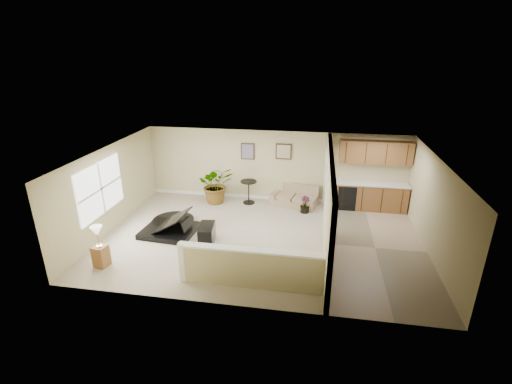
% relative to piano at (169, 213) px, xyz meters
% --- Properties ---
extents(floor, '(9.00, 9.00, 0.00)m').
position_rel_piano_xyz_m(floor, '(2.78, -0.06, -0.59)').
color(floor, '#BDB093').
rests_on(floor, ground).
extents(back_wall, '(9.00, 0.04, 2.50)m').
position_rel_piano_xyz_m(back_wall, '(2.78, 2.94, 0.66)').
color(back_wall, '#C1B583').
rests_on(back_wall, floor).
extents(front_wall, '(9.00, 0.04, 2.50)m').
position_rel_piano_xyz_m(front_wall, '(2.78, -3.06, 0.66)').
color(front_wall, '#C1B583').
rests_on(front_wall, floor).
extents(left_wall, '(0.04, 6.00, 2.50)m').
position_rel_piano_xyz_m(left_wall, '(-1.72, -0.06, 0.66)').
color(left_wall, '#C1B583').
rests_on(left_wall, floor).
extents(right_wall, '(0.04, 6.00, 2.50)m').
position_rel_piano_xyz_m(right_wall, '(7.28, -0.06, 0.66)').
color(right_wall, '#C1B583').
rests_on(right_wall, floor).
extents(ceiling, '(9.00, 6.00, 0.04)m').
position_rel_piano_xyz_m(ceiling, '(2.78, -0.06, 1.91)').
color(ceiling, beige).
rests_on(ceiling, back_wall).
extents(kitchen_vinyl, '(2.70, 6.00, 0.01)m').
position_rel_piano_xyz_m(kitchen_vinyl, '(5.93, -0.06, -0.59)').
color(kitchen_vinyl, tan).
rests_on(kitchen_vinyl, floor).
extents(interior_partition, '(0.18, 5.99, 2.50)m').
position_rel_piano_xyz_m(interior_partition, '(4.58, 0.20, 0.63)').
color(interior_partition, '#C1B583').
rests_on(interior_partition, floor).
extents(pony_half_wall, '(3.42, 0.22, 1.00)m').
position_rel_piano_xyz_m(pony_half_wall, '(2.85, -2.36, -0.07)').
color(pony_half_wall, '#C1B583').
rests_on(pony_half_wall, floor).
extents(left_window, '(0.05, 2.15, 1.45)m').
position_rel_piano_xyz_m(left_window, '(-1.71, -0.56, 0.86)').
color(left_window, white).
rests_on(left_window, left_wall).
extents(wall_art_left, '(0.48, 0.04, 0.58)m').
position_rel_piano_xyz_m(wall_art_left, '(1.83, 2.91, 1.16)').
color(wall_art_left, '#3E2916').
rests_on(wall_art_left, back_wall).
extents(wall_mirror, '(0.55, 0.04, 0.55)m').
position_rel_piano_xyz_m(wall_mirror, '(3.08, 2.91, 1.21)').
color(wall_mirror, '#3E2916').
rests_on(wall_mirror, back_wall).
extents(kitchen_cabinets, '(2.36, 0.65, 2.33)m').
position_rel_piano_xyz_m(kitchen_cabinets, '(5.97, 2.68, 0.28)').
color(kitchen_cabinets, brown).
rests_on(kitchen_cabinets, floor).
extents(piano, '(1.83, 1.90, 1.42)m').
position_rel_piano_xyz_m(piano, '(0.00, 0.00, 0.00)').
color(piano, black).
rests_on(piano, floor).
extents(piano_bench, '(0.50, 0.83, 0.52)m').
position_rel_piano_xyz_m(piano_bench, '(1.30, -0.51, -0.33)').
color(piano_bench, black).
rests_on(piano_bench, floor).
extents(loveseat, '(1.76, 1.24, 0.89)m').
position_rel_piano_xyz_m(loveseat, '(3.52, 2.64, -0.25)').
color(loveseat, '#9C8463').
rests_on(loveseat, floor).
extents(accent_table, '(0.57, 0.57, 0.82)m').
position_rel_piano_xyz_m(accent_table, '(1.94, 2.47, -0.07)').
color(accent_table, black).
rests_on(accent_table, floor).
extents(palm_plant, '(1.52, 1.44, 1.33)m').
position_rel_piano_xyz_m(palm_plant, '(0.80, 2.37, 0.06)').
color(palm_plant, black).
rests_on(palm_plant, floor).
extents(small_plant, '(0.40, 0.40, 0.56)m').
position_rel_piano_xyz_m(small_plant, '(3.91, 1.99, -0.36)').
color(small_plant, black).
rests_on(small_plant, floor).
extents(lamp_stand, '(0.37, 0.37, 1.10)m').
position_rel_piano_xyz_m(lamp_stand, '(-0.96, -2.10, -0.13)').
color(lamp_stand, brown).
rests_on(lamp_stand, floor).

